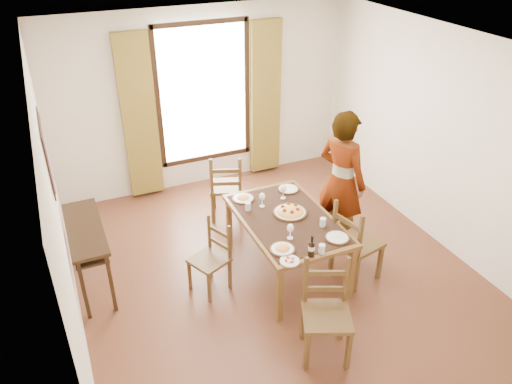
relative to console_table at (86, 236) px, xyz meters
name	(u,v)px	position (x,y,z in m)	size (l,w,h in m)	color
ground	(273,269)	(2.03, -0.60, -0.68)	(5.00, 5.00, 0.00)	#4D2418
room_shell	(270,151)	(2.03, -0.47, 0.86)	(4.60, 5.10, 2.74)	silver
console_table	(86,236)	(0.00, 0.00, 0.00)	(0.38, 1.20, 0.80)	black
dining_table	(287,223)	(2.16, -0.67, 0.00)	(1.00, 1.59, 0.76)	brown
chair_west	(211,259)	(1.24, -0.61, -0.29)	(0.50, 0.50, 0.86)	brown
chair_north	(226,188)	(1.93, 0.74, -0.22)	(0.57, 0.57, 1.00)	brown
chair_south	(326,314)	(1.94, -1.95, -0.21)	(0.60, 0.60, 1.03)	brown
chair_east	(355,244)	(2.82, -1.11, -0.20)	(0.55, 0.55, 1.04)	brown
man	(341,181)	(3.02, -0.42, 0.24)	(0.65, 0.79, 1.84)	gray
plate_sw	(282,248)	(1.84, -1.20, 0.10)	(0.27, 0.27, 0.05)	silver
plate_se	(337,236)	(2.47, -1.25, 0.10)	(0.27, 0.27, 0.05)	silver
plate_nw	(243,197)	(1.86, -0.08, 0.10)	(0.27, 0.27, 0.05)	silver
plate_ne	(288,188)	(2.46, -0.10, 0.10)	(0.27, 0.27, 0.05)	silver
pasta_platter	(290,210)	(2.23, -0.60, 0.12)	(0.40, 0.40, 0.10)	#D4631B
caprese_plate	(290,260)	(1.82, -1.40, 0.09)	(0.20, 0.20, 0.04)	silver
wine_glass_a	(290,231)	(2.01, -1.04, 0.16)	(0.08, 0.08, 0.18)	white
wine_glass_b	(283,192)	(2.31, -0.26, 0.16)	(0.08, 0.08, 0.18)	white
wine_glass_c	(262,200)	(2.00, -0.33, 0.16)	(0.08, 0.08, 0.18)	white
tumbler_a	(323,222)	(2.45, -0.98, 0.12)	(0.07, 0.07, 0.10)	silver
tumbler_b	(248,206)	(1.81, -0.33, 0.12)	(0.07, 0.07, 0.10)	silver
tumbler_c	(322,249)	(2.19, -1.40, 0.12)	(0.07, 0.07, 0.10)	silver
wine_bottle	(312,246)	(2.06, -1.40, 0.20)	(0.07, 0.07, 0.25)	black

